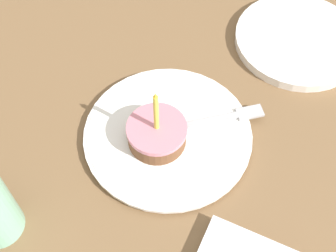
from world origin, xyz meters
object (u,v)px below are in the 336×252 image
(cake_slice, at_px, (157,134))
(fork, at_px, (217,119))
(plate, at_px, (168,135))
(side_plate, at_px, (298,40))

(cake_slice, bearing_deg, fork, -133.26)
(plate, height_order, fork, fork)
(plate, bearing_deg, side_plate, -114.27)
(plate, xyz_separation_m, side_plate, (-0.14, -0.30, 0.00))
(cake_slice, xyz_separation_m, side_plate, (-0.15, -0.32, -0.03))
(plate, relative_size, side_plate, 1.16)
(plate, xyz_separation_m, fork, (-0.06, -0.06, 0.01))
(plate, xyz_separation_m, cake_slice, (0.01, 0.02, 0.03))
(cake_slice, height_order, fork, cake_slice)
(plate, height_order, side_plate, side_plate)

